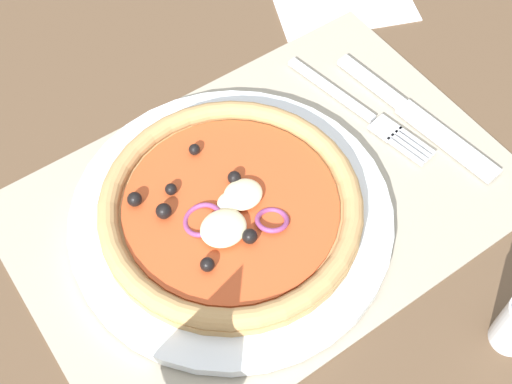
% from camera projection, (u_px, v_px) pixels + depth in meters
% --- Properties ---
extents(ground_plane, '(1.90, 1.40, 0.02)m').
position_uv_depth(ground_plane, '(266.00, 209.00, 0.63)').
color(ground_plane, brown).
extents(placemat, '(0.45, 0.30, 0.00)m').
position_uv_depth(placemat, '(266.00, 201.00, 0.62)').
color(placemat, '#A39984').
rests_on(placemat, ground_plane).
extents(plate, '(0.29, 0.29, 0.01)m').
position_uv_depth(plate, '(232.00, 217.00, 0.60)').
color(plate, white).
rests_on(plate, placemat).
extents(pizza, '(0.23, 0.23, 0.03)m').
position_uv_depth(pizza, '(231.00, 207.00, 0.59)').
color(pizza, tan).
rests_on(pizza, plate).
extents(fork, '(0.05, 0.18, 0.00)m').
position_uv_depth(fork, '(365.00, 113.00, 0.67)').
color(fork, silver).
rests_on(fork, placemat).
extents(knife, '(0.04, 0.20, 0.01)m').
position_uv_depth(knife, '(416.00, 116.00, 0.67)').
color(knife, silver).
rests_on(knife, placemat).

